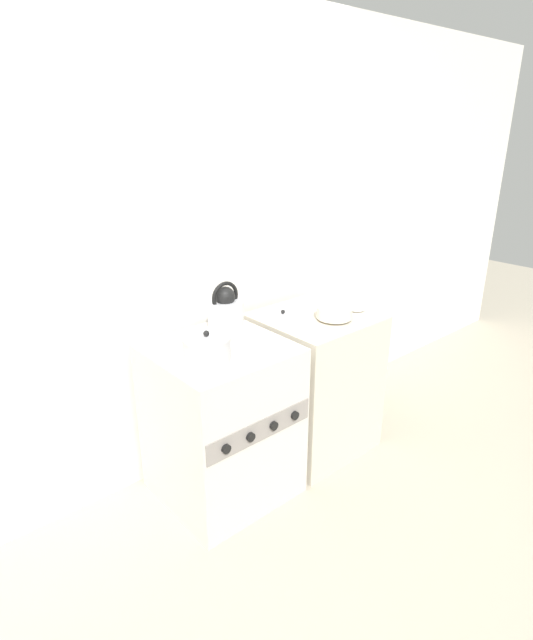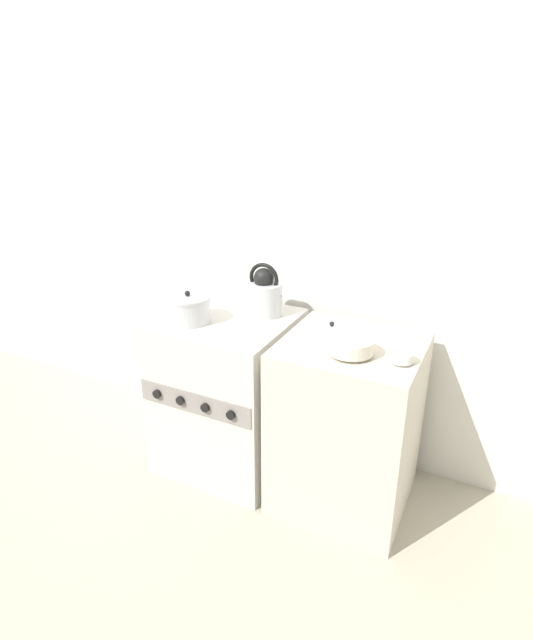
% 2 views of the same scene
% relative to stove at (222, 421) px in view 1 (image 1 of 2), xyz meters
% --- Properties ---
extents(ground_plane, '(12.00, 12.00, 0.00)m').
position_rel_stove_xyz_m(ground_plane, '(0.00, -0.31, -0.42)').
color(ground_plane, '#B2A893').
extents(wall_back, '(7.00, 0.06, 2.50)m').
position_rel_stove_xyz_m(wall_back, '(0.00, 0.39, 0.83)').
color(wall_back, silver).
rests_on(wall_back, ground_plane).
extents(stove, '(0.65, 0.65, 0.84)m').
position_rel_stove_xyz_m(stove, '(0.00, 0.00, 0.00)').
color(stove, beige).
rests_on(stove, ground_plane).
extents(counter, '(0.62, 0.60, 0.85)m').
position_rel_stove_xyz_m(counter, '(0.67, -0.02, 0.00)').
color(counter, beige).
rests_on(counter, ground_plane).
extents(kettle, '(0.23, 0.19, 0.27)m').
position_rel_stove_xyz_m(kettle, '(0.15, 0.14, 0.53)').
color(kettle, silver).
rests_on(kettle, stove).
extents(cooking_pot, '(0.22, 0.22, 0.16)m').
position_rel_stove_xyz_m(cooking_pot, '(-0.15, -0.11, 0.49)').
color(cooking_pot, silver).
rests_on(cooking_pot, stove).
extents(enamel_bowl, '(0.20, 0.20, 0.07)m').
position_rel_stove_xyz_m(enamel_bowl, '(0.69, -0.13, 0.47)').
color(enamel_bowl, beige).
rests_on(enamel_bowl, counter).
extents(small_ceramic_bowl, '(0.10, 0.10, 0.05)m').
position_rel_stove_xyz_m(small_ceramic_bowl, '(0.90, -0.11, 0.46)').
color(small_ceramic_bowl, white).
rests_on(small_ceramic_bowl, counter).
extents(loose_pot_lid, '(0.23, 0.23, 0.03)m').
position_rel_stove_xyz_m(loose_pot_lid, '(0.52, 0.11, 0.43)').
color(loose_pot_lid, silver).
rests_on(loose_pot_lid, counter).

